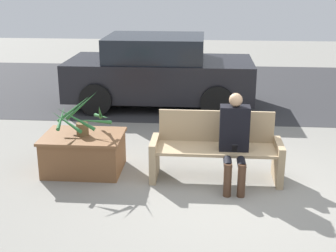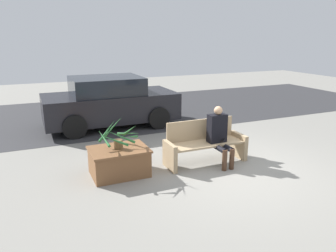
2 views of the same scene
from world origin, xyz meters
The scene contains 7 objects.
ground_plane centered at (0.00, 0.00, 0.00)m, with size 30.00×30.00×0.00m, color gray.
road_surface centered at (0.00, 6.04, 0.00)m, with size 20.00×6.00×0.01m, color #2D2D30.
bench centered at (-0.28, 0.63, 0.42)m, with size 1.79×0.58×0.91m.
person_seated centered at (-0.05, 0.43, 0.68)m, with size 0.39×0.64×1.25m.
planter_box centered at (-2.17, 0.70, 0.29)m, with size 1.13×0.84×0.55m.
potted_plant centered at (-2.16, 0.70, 0.79)m, with size 0.84×0.84×0.59m.
parked_car centered at (-1.44, 4.37, 0.74)m, with size 3.91×1.98×1.50m.
Camera 2 is at (-3.69, -5.23, 2.70)m, focal length 35.00 mm.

